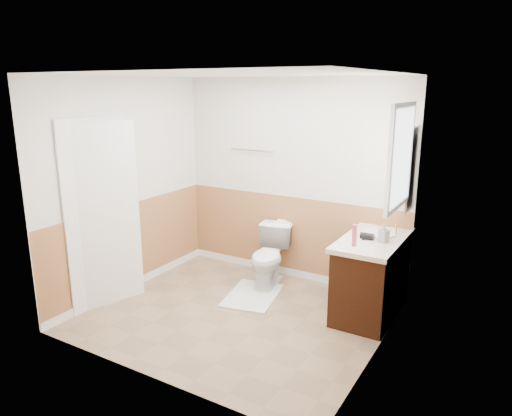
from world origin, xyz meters
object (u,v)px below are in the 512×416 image
Objects in this scene: bath_mat at (252,295)px; vanity_cabinet at (372,278)px; toilet at (269,257)px; soap_dispenser at (384,233)px; lotion_bottle at (354,235)px.

bath_mat is 0.73× the size of vanity_cabinet.
bath_mat is (0.00, -0.40, -0.35)m from toilet.
lotion_bottle is at bearing -129.87° from soap_dispenser.
toilet is at bearing 175.68° from vanity_cabinet.
toilet is 1.55m from soap_dispenser.
lotion_bottle reaches higher than toilet.
soap_dispenser is (1.43, 0.22, 0.94)m from bath_mat.
vanity_cabinet is at bearing 74.03° from lotion_bottle.
soap_dispenser is (0.22, 0.26, -0.01)m from lotion_bottle.
vanity_cabinet is 5.00× the size of lotion_bottle.
soap_dispenser is at bearing -19.49° from toilet.
lotion_bottle reaches higher than bath_mat.
toilet is 0.54m from bath_mat.
bath_mat is at bearing -166.95° from vanity_cabinet.
soap_dispenser is at bearing -35.64° from vanity_cabinet.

